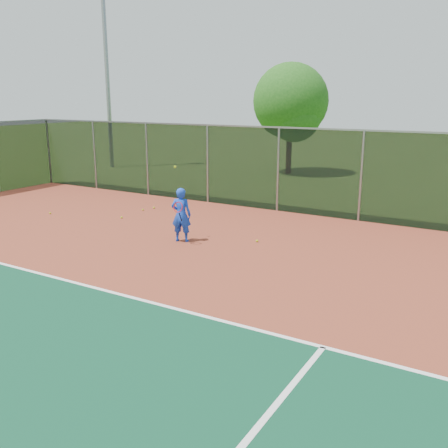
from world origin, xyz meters
name	(u,v)px	position (x,y,z in m)	size (l,w,h in m)	color
ground	(107,405)	(0.00, 0.00, 0.00)	(120.00, 120.00, 0.00)	#385F1B
court_apron	(190,344)	(0.00, 2.00, 0.01)	(30.00, 20.00, 0.02)	brown
fence_back	(361,175)	(0.00, 12.00, 1.56)	(30.00, 0.06, 3.03)	black
tennis_player	(181,215)	(-3.68, 6.95, 0.81)	(0.66, 0.68, 2.16)	blue
practice_ball_0	(257,241)	(-1.78, 7.98, 0.06)	(0.07, 0.07, 0.07)	#A8C617
practice_ball_1	(50,213)	(-9.71, 7.38, 0.06)	(0.07, 0.07, 0.07)	#A8C617
practice_ball_2	(143,210)	(-7.22, 9.48, 0.06)	(0.07, 0.07, 0.07)	#A8C617
practice_ball_3	(122,217)	(-7.08, 8.18, 0.06)	(0.07, 0.07, 0.07)	#A8C617
practice_ball_4	(154,208)	(-7.09, 9.96, 0.06)	(0.07, 0.07, 0.07)	#A8C617
floodlight_nw	(106,51)	(-16.41, 17.75, 6.55)	(0.90, 0.40, 11.56)	gray
tree_back_left	(292,105)	(-6.25, 20.63, 3.66)	(3.97, 3.97, 5.83)	#341F12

